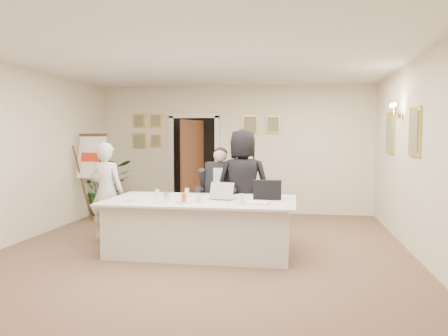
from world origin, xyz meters
name	(u,v)px	position (x,y,z in m)	size (l,w,h in m)	color
floor	(201,253)	(0.00, 0.00, 0.00)	(7.00, 7.00, 0.00)	brown
ceiling	(200,57)	(0.00, 0.00, 2.80)	(6.00, 7.00, 0.02)	white
wall_back	(234,150)	(0.00, 3.50, 1.40)	(6.00, 0.10, 2.80)	beige
wall_front	(84,179)	(0.00, -3.50, 1.40)	(6.00, 0.10, 2.80)	beige
wall_left	(10,155)	(-3.00, 0.00, 1.40)	(0.10, 7.00, 2.80)	beige
wall_right	(424,158)	(3.00, 0.00, 1.40)	(0.10, 7.00, 2.80)	beige
doorway	(194,166)	(-0.88, 3.32, 1.04)	(1.14, 0.86, 2.20)	black
pictures_back_wall	(199,129)	(-0.80, 3.47, 1.85)	(3.40, 0.06, 0.80)	gold
pictures_right_wall	(400,132)	(2.97, 1.20, 1.75)	(0.06, 2.20, 0.80)	gold
wall_sconce	(396,110)	(2.90, 1.20, 2.10)	(0.20, 0.30, 0.24)	#AF7638
conference_table	(201,226)	(-0.01, 0.03, 0.39)	(2.71, 1.44, 0.78)	silver
seated_man	(220,192)	(0.09, 1.07, 0.76)	(0.65, 0.70, 1.52)	black
flip_chart	(95,182)	(-2.58, 1.99, 0.79)	(0.61, 0.43, 1.70)	#3B2012
standing_man	(106,192)	(-1.67, 0.50, 0.80)	(0.58, 0.38, 1.59)	silver
standing_woman	(243,185)	(0.50, 0.90, 0.90)	(0.88, 0.57, 1.81)	black
potted_palm	(106,187)	(-2.71, 2.80, 0.60)	(1.07, 0.93, 1.19)	#22531B
laptop	(223,189)	(0.30, 0.12, 0.91)	(0.35, 0.37, 0.28)	#B7BABC
laptop_bag	(267,190)	(0.94, 0.17, 0.92)	(0.40, 0.11, 0.28)	black
paper_stack	(257,203)	(0.83, -0.28, 0.79)	(0.32, 0.23, 0.03)	white
plate_left	(132,201)	(-0.92, -0.32, 0.78)	(0.20, 0.20, 0.01)	white
plate_mid	(161,202)	(-0.49, -0.33, 0.78)	(0.24, 0.24, 0.01)	white
plate_near	(183,203)	(-0.16, -0.38, 0.78)	(0.24, 0.24, 0.01)	white
glass_a	(157,194)	(-0.64, -0.04, 0.84)	(0.06, 0.06, 0.14)	silver
glass_b	(199,198)	(0.04, -0.34, 0.84)	(0.06, 0.06, 0.14)	silver
glass_c	(242,199)	(0.63, -0.30, 0.84)	(0.07, 0.07, 0.14)	silver
glass_d	(187,193)	(-0.26, 0.21, 0.84)	(0.06, 0.06, 0.14)	silver
oj_glass	(184,198)	(-0.16, -0.35, 0.84)	(0.07, 0.07, 0.13)	#D95012
steel_jug	(167,197)	(-0.46, -0.18, 0.83)	(0.09, 0.09, 0.11)	silver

